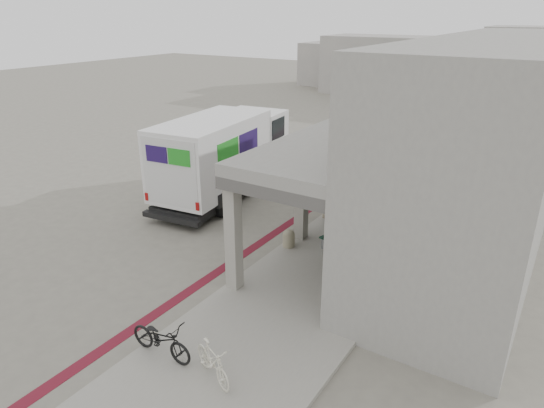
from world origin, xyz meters
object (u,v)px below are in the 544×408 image
Objects in this scene: bench at (343,233)px; bicycle_black at (161,339)px; bicycle_cream at (213,362)px; utility_cabinet at (355,242)px; fedex_truck at (225,153)px.

bench is 7.93m from bicycle_black.
bicycle_black is 1.51m from bicycle_cream.
bicycle_cream is (-0.29, -7.12, -0.05)m from utility_cabinet.
fedex_truck is 4.86× the size of bicycle_black.
fedex_truck is 5.85× the size of bicycle_cream.
fedex_truck is 7.92m from utility_cabinet.
bicycle_black reaches higher than bench.
fedex_truck is 8.72× the size of utility_cabinet.
fedex_truck reaches higher than utility_cabinet.
fedex_truck is 12.09m from bicycle_cream.
fedex_truck reaches higher than bicycle_black.
bicycle_black is (-1.06, -7.86, 0.13)m from bench.
bicycle_cream reaches higher than bench.
utility_cabinet reaches higher than bench.
utility_cabinet is at bearing -29.79° from bench.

